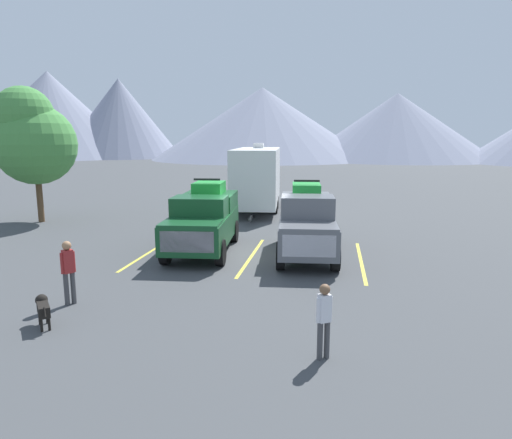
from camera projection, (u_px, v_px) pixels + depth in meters
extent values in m
plane|color=#3F4244|center=(253.00, 253.00, 17.14)|extent=(240.00, 240.00, 0.00)
cube|color=#144723|center=(203.00, 227.00, 17.23)|extent=(2.53, 5.46, 1.00)
cube|color=#144723|center=(191.00, 223.00, 15.26)|extent=(2.12, 1.65, 0.08)
cube|color=#144723|center=(200.00, 207.00, 16.61)|extent=(2.07, 1.54, 0.74)
cube|color=slate|center=(197.00, 208.00, 16.06)|extent=(1.84, 0.37, 0.55)
cube|color=#144723|center=(209.00, 201.00, 18.49)|extent=(2.24, 2.61, 0.64)
cube|color=silver|center=(187.00, 242.00, 14.65)|extent=(1.77, 0.21, 0.70)
cylinder|color=black|center=(221.00, 253.00, 15.48)|extent=(0.36, 0.92, 0.90)
cylinder|color=black|center=(165.00, 251.00, 15.63)|extent=(0.36, 0.92, 0.90)
cylinder|color=black|center=(234.00, 231.00, 19.01)|extent=(0.36, 0.92, 0.90)
cylinder|color=black|center=(189.00, 230.00, 19.16)|extent=(0.36, 0.92, 0.90)
cube|color=green|center=(209.00, 188.00, 18.39)|extent=(1.28, 1.65, 0.45)
cylinder|color=black|center=(218.00, 189.00, 17.83)|extent=(0.22, 0.45, 0.44)
cylinder|color=black|center=(195.00, 189.00, 17.90)|extent=(0.22, 0.45, 0.44)
cylinder|color=black|center=(223.00, 186.00, 18.88)|extent=(0.22, 0.45, 0.44)
cylinder|color=black|center=(200.00, 186.00, 18.96)|extent=(0.22, 0.45, 0.44)
cube|color=black|center=(207.00, 179.00, 17.89)|extent=(1.04, 0.17, 0.08)
cube|color=#595B60|center=(307.00, 230.00, 16.61)|extent=(2.39, 5.44, 1.00)
cube|color=#595B60|center=(309.00, 226.00, 14.64)|extent=(1.99, 1.64, 0.08)
cube|color=#595B60|center=(308.00, 208.00, 15.98)|extent=(1.94, 1.53, 0.83)
cube|color=slate|center=(308.00, 209.00, 15.43)|extent=(1.73, 0.38, 0.61)
cube|color=#595B60|center=(306.00, 203.00, 17.86)|extent=(2.11, 2.59, 0.63)
cube|color=silver|center=(309.00, 246.00, 14.03)|extent=(1.65, 0.20, 0.70)
cylinder|color=black|center=(335.00, 257.00, 14.86)|extent=(0.36, 0.95, 0.93)
cylinder|color=black|center=(281.00, 256.00, 15.00)|extent=(0.36, 0.95, 0.93)
cylinder|color=black|center=(327.00, 234.00, 18.39)|extent=(0.36, 0.95, 0.93)
cylinder|color=black|center=(283.00, 233.00, 18.53)|extent=(0.36, 0.95, 0.93)
cube|color=green|center=(306.00, 189.00, 17.77)|extent=(1.20, 1.64, 0.45)
cylinder|color=black|center=(318.00, 191.00, 17.21)|extent=(0.22, 0.45, 0.44)
cylinder|color=black|center=(295.00, 191.00, 17.28)|extent=(0.22, 0.45, 0.44)
cylinder|color=black|center=(317.00, 188.00, 18.26)|extent=(0.22, 0.45, 0.44)
cylinder|color=black|center=(295.00, 188.00, 18.33)|extent=(0.22, 0.45, 0.44)
cube|color=black|center=(307.00, 181.00, 17.27)|extent=(0.98, 0.16, 0.08)
cube|color=gold|center=(150.00, 252.00, 17.38)|extent=(0.12, 5.50, 0.01)
cube|color=gold|center=(251.00, 256.00, 16.74)|extent=(0.12, 5.50, 0.01)
cube|color=gold|center=(361.00, 261.00, 16.09)|extent=(0.12, 5.50, 0.01)
cube|color=white|center=(257.00, 176.00, 26.73)|extent=(3.12, 7.81, 3.13)
cube|color=#595960|center=(236.00, 173.00, 26.80)|extent=(0.67, 7.29, 0.24)
cube|color=silver|center=(259.00, 146.00, 27.55)|extent=(0.66, 0.75, 0.30)
cube|color=#333333|center=(251.00, 218.00, 22.72)|extent=(0.23, 1.21, 0.12)
cylinder|color=black|center=(276.00, 207.00, 26.06)|extent=(0.29, 0.78, 0.76)
cylinder|color=black|center=(237.00, 206.00, 26.23)|extent=(0.29, 0.78, 0.76)
cylinder|color=black|center=(277.00, 202.00, 27.85)|extent=(0.29, 0.78, 0.76)
cylinder|color=black|center=(240.00, 202.00, 28.02)|extent=(0.29, 0.78, 0.76)
cylinder|color=#3F3F42|center=(320.00, 341.00, 8.92)|extent=(0.11, 0.11, 0.78)
cylinder|color=#3F3F42|center=(327.00, 339.00, 8.98)|extent=(0.11, 0.11, 0.78)
cube|color=silver|center=(324.00, 308.00, 8.83)|extent=(0.29, 0.27, 0.55)
sphere|color=brown|center=(325.00, 289.00, 8.76)|extent=(0.21, 0.21, 0.21)
cylinder|color=silver|center=(319.00, 310.00, 8.79)|extent=(0.09, 0.09, 0.50)
cylinder|color=silver|center=(330.00, 308.00, 8.88)|extent=(0.09, 0.09, 0.50)
cylinder|color=#3F3F42|center=(73.00, 288.00, 11.93)|extent=(0.13, 0.13, 0.86)
cylinder|color=#3F3F42|center=(66.00, 289.00, 11.81)|extent=(0.13, 0.13, 0.86)
cube|color=maroon|center=(68.00, 261.00, 11.74)|extent=(0.31, 0.32, 0.61)
sphere|color=#9E704C|center=(67.00, 246.00, 11.66)|extent=(0.23, 0.23, 0.23)
cylinder|color=maroon|center=(73.00, 262.00, 11.83)|extent=(0.10, 0.10, 0.55)
cylinder|color=maroon|center=(62.00, 263.00, 11.66)|extent=(0.10, 0.10, 0.55)
cube|color=black|center=(43.00, 309.00, 10.40)|extent=(0.60, 0.66, 0.25)
sphere|color=black|center=(42.00, 300.00, 10.70)|extent=(0.28, 0.28, 0.28)
cylinder|color=black|center=(45.00, 312.00, 10.08)|extent=(0.13, 0.15, 0.20)
cylinder|color=black|center=(40.00, 318.00, 10.61)|extent=(0.06, 0.06, 0.32)
cylinder|color=black|center=(47.00, 317.00, 10.69)|extent=(0.06, 0.06, 0.32)
cylinder|color=black|center=(42.00, 325.00, 10.22)|extent=(0.06, 0.06, 0.32)
cylinder|color=black|center=(49.00, 324.00, 10.30)|extent=(0.06, 0.06, 0.32)
cylinder|color=brown|center=(39.00, 193.00, 23.30)|extent=(0.30, 0.30, 2.95)
sphere|color=#478C42|center=(35.00, 144.00, 22.86)|extent=(4.04, 4.04, 4.04)
sphere|color=#478C42|center=(24.00, 115.00, 22.29)|extent=(2.83, 2.83, 2.83)
cone|color=gray|center=(50.00, 115.00, 95.90)|extent=(36.99, 36.99, 17.88)
cone|color=gray|center=(120.00, 118.00, 97.32)|extent=(25.79, 25.79, 16.53)
cone|color=gray|center=(262.00, 124.00, 89.51)|extent=(43.35, 43.35, 13.84)
cone|color=gray|center=(396.00, 127.00, 87.05)|extent=(36.47, 36.47, 12.55)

